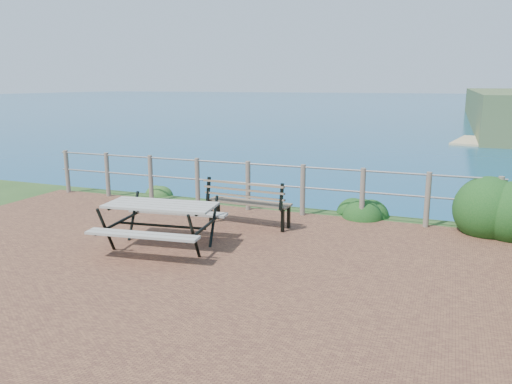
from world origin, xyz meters
The scene contains 8 objects.
ground centered at (0.00, 0.00, 0.00)m, with size 10.00×7.00×0.12m, color brown.
ocean centered at (0.00, 200.00, 0.00)m, with size 1200.00×1200.00×0.00m, color #135A77.
safety_railing centered at (0.00, 3.35, 0.57)m, with size 9.40×0.10×1.00m.
picnic_table centered at (-0.33, 0.60, 0.46)m, with size 1.76×1.46×0.71m.
park_bench centered at (0.45, 2.30, 0.58)m, with size 1.57×0.48×0.87m.
shrub_right_edge centered at (4.46, 3.34, 0.00)m, with size 1.19×1.19×1.69m, color #133F15.
shrub_lip_west centered at (-2.60, 4.19, 0.00)m, with size 0.68×0.68×0.39m, color #245720.
shrub_lip_east centered at (2.22, 3.75, 0.00)m, with size 0.80×0.80×0.56m, color #133F15.
Camera 1 is at (3.75, -5.80, 2.54)m, focal length 35.00 mm.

